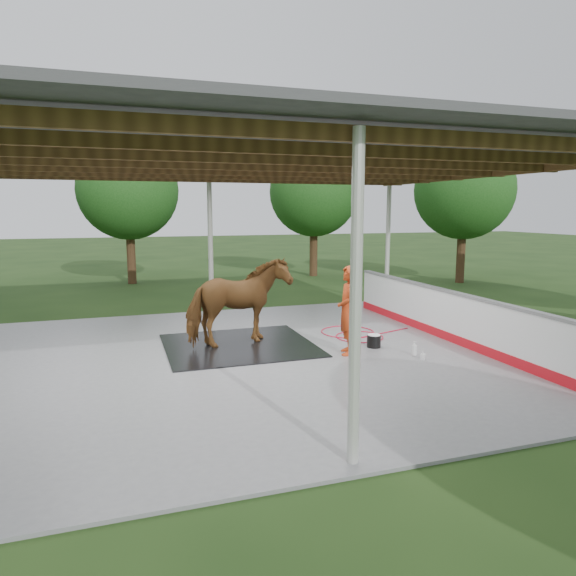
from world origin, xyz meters
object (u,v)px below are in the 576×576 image
object	(u,v)px
dasher_board	(445,315)
horse	(238,302)
handler	(348,310)
wash_bucket	(374,341)

from	to	relation	value
dasher_board	horse	distance (m)	4.78
handler	wash_bucket	bearing A→B (deg)	128.52
dasher_board	handler	world-z (taller)	handler
handler	wash_bucket	size ratio (longest dim) A/B	6.11
handler	wash_bucket	world-z (taller)	handler
handler	wash_bucket	xyz separation A→B (m)	(0.77, 0.29, -0.78)
horse	handler	xyz separation A→B (m)	(1.99, -1.34, -0.05)
dasher_board	handler	xyz separation A→B (m)	(-2.69, -0.46, 0.38)
dasher_board	wash_bucket	world-z (taller)	dasher_board
dasher_board	handler	size ratio (longest dim) A/B	4.34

